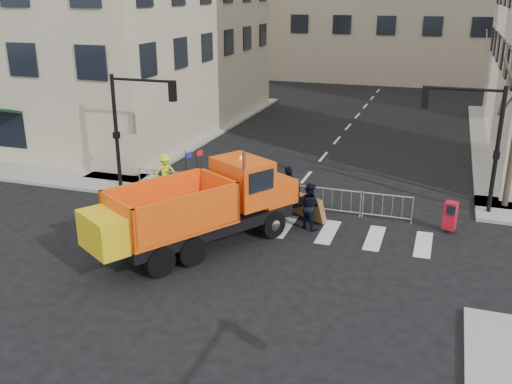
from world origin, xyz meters
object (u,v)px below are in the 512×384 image
(newspaper_box, at_px, (450,216))
(cop_a, at_px, (283,195))
(plow_truck, at_px, (198,207))
(cop_c, at_px, (289,190))
(worker, at_px, (165,172))
(cop_b, at_px, (309,206))

(newspaper_box, bearing_deg, cop_a, -160.08)
(plow_truck, bearing_deg, cop_c, 5.73)
(plow_truck, relative_size, cop_c, 4.52)
(cop_c, height_order, newspaper_box, cop_c)
(worker, height_order, newspaper_box, worker)
(cop_a, xyz_separation_m, cop_b, (1.33, -0.93, 0.03))
(plow_truck, distance_m, worker, 6.45)
(cop_c, bearing_deg, worker, -61.58)
(cop_c, distance_m, newspaper_box, 6.51)
(plow_truck, height_order, cop_b, plow_truck)
(cop_b, xyz_separation_m, cop_c, (-1.22, 1.37, 0.07))
(cop_b, bearing_deg, plow_truck, 66.14)
(cop_c, bearing_deg, cop_a, 21.09)
(cop_b, distance_m, worker, 7.59)
(cop_c, distance_m, worker, 6.13)
(worker, bearing_deg, newspaper_box, -35.88)
(cop_b, distance_m, newspaper_box, 5.45)
(cop_a, distance_m, cop_b, 1.62)
(newspaper_box, bearing_deg, plow_truck, -136.78)
(cop_b, relative_size, newspaper_box, 1.72)
(cop_a, distance_m, cop_c, 0.46)
(cop_a, relative_size, newspaper_box, 1.66)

